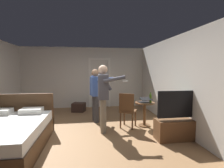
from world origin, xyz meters
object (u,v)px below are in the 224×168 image
at_px(tv_flatscreen, 179,125).
at_px(suitcase_dark, 79,107).
at_px(bottle_on_table, 151,98).
at_px(wooden_chair, 127,109).
at_px(laptop, 145,101).
at_px(person_blue_shirt, 104,93).
at_px(bed, 3,135).
at_px(person_striped_shirt, 96,92).
at_px(side_table, 145,110).

height_order(tv_flatscreen, suitcase_dark, tv_flatscreen).
xyz_separation_m(bottle_on_table, wooden_chair, (-0.67, -0.01, -0.28)).
distance_m(tv_flatscreen, laptop, 1.16).
bearing_deg(suitcase_dark, bottle_on_table, -26.83).
bearing_deg(suitcase_dark, person_blue_shirt, -53.81).
bearing_deg(bed, wooden_chair, 16.79).
distance_m(tv_flatscreen, suitcase_dark, 3.85).
distance_m(bottle_on_table, person_striped_shirt, 1.68).
bearing_deg(side_table, tv_flatscreen, -63.25).
relative_size(bottle_on_table, person_blue_shirt, 0.17).
bearing_deg(person_blue_shirt, person_striped_shirt, 100.97).
xyz_separation_m(tv_flatscreen, side_table, (-0.50, 0.99, 0.13)).
bearing_deg(person_blue_shirt, bed, -162.05).
xyz_separation_m(bed, person_striped_shirt, (1.98, 1.56, 0.64)).
xyz_separation_m(bed, bottle_on_table, (3.51, 0.87, 0.52)).
relative_size(bottle_on_table, suitcase_dark, 0.64).
bearing_deg(person_striped_shirt, tv_flatscreen, -40.40).
relative_size(laptop, suitcase_dark, 0.80).
relative_size(tv_flatscreen, person_blue_shirt, 0.66).
bearing_deg(wooden_chair, person_striped_shirt, 140.38).
bearing_deg(side_table, laptop, -118.46).
bearing_deg(bed, bottle_on_table, 13.90).
bearing_deg(person_striped_shirt, suitcase_dark, 114.83).
bearing_deg(tv_flatscreen, side_table, 116.75).
height_order(person_striped_shirt, suitcase_dark, person_striped_shirt).
xyz_separation_m(bed, tv_flatscreen, (3.86, -0.04, 0.03)).
distance_m(laptop, bottle_on_table, 0.18).
distance_m(laptop, wooden_chair, 0.55).
distance_m(side_table, person_blue_shirt, 1.36).
bearing_deg(side_table, person_striped_shirt, 156.14).
xyz_separation_m(bottle_on_table, person_blue_shirt, (-1.36, -0.17, 0.20)).
bearing_deg(person_blue_shirt, tv_flatscreen, -23.32).
relative_size(side_table, laptop, 1.87).
xyz_separation_m(tv_flatscreen, suitcase_dark, (-2.50, 2.93, -0.16)).
bearing_deg(person_striped_shirt, wooden_chair, -39.62).
height_order(side_table, wooden_chair, wooden_chair).
relative_size(tv_flatscreen, wooden_chair, 1.17).
distance_m(tv_flatscreen, bottle_on_table, 1.09).
relative_size(tv_flatscreen, suitcase_dark, 2.49).
distance_m(laptop, person_blue_shirt, 1.24).
bearing_deg(person_striped_shirt, laptop, -25.70).
bearing_deg(person_striped_shirt, bottle_on_table, -24.43).
bearing_deg(bed, side_table, 15.72).
bearing_deg(wooden_chair, person_blue_shirt, -166.96).
relative_size(bed, wooden_chair, 2.12).
height_order(laptop, bottle_on_table, bottle_on_table).
distance_m(bottle_on_table, wooden_chair, 0.73).
distance_m(bottle_on_table, suitcase_dark, 3.01).
height_order(tv_flatscreen, person_striped_shirt, person_striped_shirt).
xyz_separation_m(wooden_chair, person_striped_shirt, (-0.85, 0.70, 0.40)).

